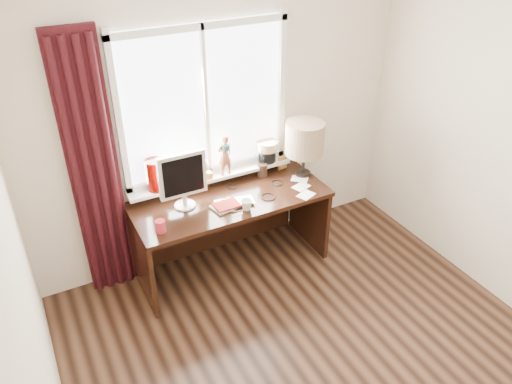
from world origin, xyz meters
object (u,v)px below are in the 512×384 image
desk (227,215)px  table_lamp (305,139)px  red_cup (161,226)px  laptop (235,202)px  mug (247,205)px  monitor (183,177)px

desk → table_lamp: (0.77, -0.05, 0.61)m
red_cup → laptop: bearing=7.9°
mug → monitor: size_ratio=0.20×
laptop → table_lamp: size_ratio=0.64×
laptop → mug: mug is taller
laptop → red_cup: size_ratio=3.19×
monitor → desk: bearing=6.0°
monitor → table_lamp: bearing=-0.2°
table_lamp → desk: bearing=176.6°
laptop → mug: (0.05, -0.12, 0.04)m
mug → laptop: bearing=111.8°
laptop → red_cup: (-0.68, -0.09, 0.04)m
desk → table_lamp: 0.98m
laptop → table_lamp: (0.77, 0.16, 0.35)m
desk → monitor: size_ratio=3.47×
mug → table_lamp: bearing=21.2°
red_cup → table_lamp: bearing=9.8°
laptop → table_lamp: 0.86m
mug → table_lamp: (0.72, 0.28, 0.32)m
mug → table_lamp: size_ratio=0.18×
laptop → red_cup: 0.69m
mug → desk: size_ratio=0.06×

